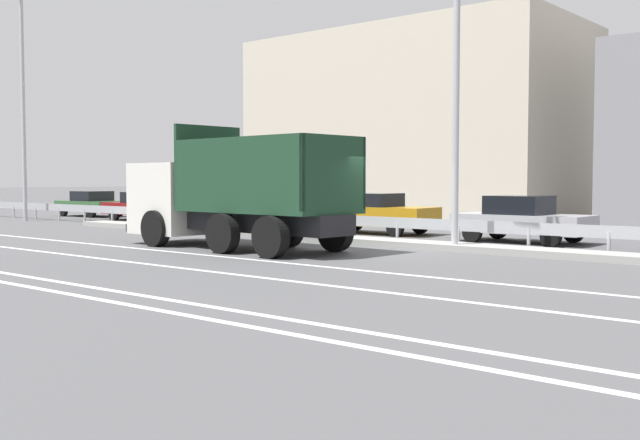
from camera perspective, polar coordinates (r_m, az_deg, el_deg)
ground_plane at (r=19.90m, az=4.01°, el=-2.44°), size 320.00×320.00×0.00m
lane_strip_0 at (r=19.73m, az=-9.98°, el=-2.52°), size 57.35×0.16×0.01m
lane_strip_1 at (r=18.41m, az=-15.22°, el=-2.99°), size 57.35×0.16×0.01m
median_island at (r=21.41m, az=6.94°, el=-1.82°), size 31.54×1.10×0.18m
median_guardrail at (r=22.10m, az=8.17°, el=-0.43°), size 57.35×0.09×0.78m
dump_truck at (r=21.57m, az=-7.88°, el=1.32°), size 7.55×2.96×3.47m
median_road_sign at (r=26.57m, az=-7.63°, el=1.45°), size 0.67×0.16×2.26m
street_lamp_0 at (r=37.73m, az=-21.97°, el=8.90°), size 0.71×2.77×10.62m
street_lamp_1 at (r=20.40m, az=10.05°, el=10.54°), size 0.71×2.30×8.18m
parked_car_0 at (r=40.66m, az=-17.04°, el=1.21°), size 3.92×2.08×1.32m
parked_car_1 at (r=35.63m, az=-12.88°, el=1.04°), size 5.00×2.14×1.34m
parked_car_2 at (r=30.41m, az=-4.73°, el=0.81°), size 4.88×2.22×1.38m
parked_car_3 at (r=26.61m, az=4.10°, el=0.54°), size 4.54×2.11×1.43m
parked_car_4 at (r=23.58m, az=15.13°, el=0.06°), size 4.04×1.95×1.43m
background_building_0 at (r=42.38m, az=7.35°, el=7.16°), size 17.66×9.66×9.86m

